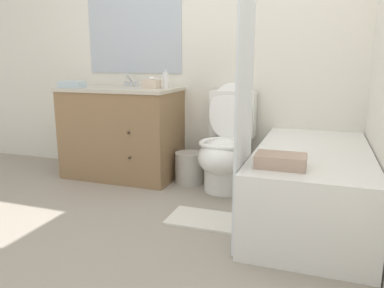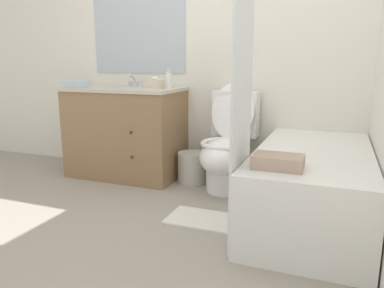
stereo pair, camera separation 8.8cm
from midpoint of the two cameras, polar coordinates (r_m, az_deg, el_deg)
ground_plane at (r=2.21m, az=-9.01°, el=-16.39°), size 14.00×14.00×0.00m
wall_back at (r=3.45m, az=4.49°, el=15.66°), size 8.00×0.06×2.50m
vanity_cabinet at (r=3.53m, az=-9.30°, el=1.94°), size 1.04×0.61×0.83m
sink_faucet at (r=3.64m, az=-8.04°, el=9.29°), size 0.14×0.12×0.12m
toilet at (r=3.11m, az=6.27°, el=-0.66°), size 0.39×0.68×0.88m
bathtub at (r=2.66m, az=18.67°, el=-5.96°), size 0.73×1.48×0.49m
shower_curtain at (r=2.10m, az=8.91°, el=9.42°), size 0.01×0.42×1.90m
wastebasket at (r=3.32m, az=0.76°, el=-3.62°), size 0.25×0.25×0.27m
tissue_box at (r=3.31m, az=-4.90°, el=9.14°), size 0.13×0.12×0.10m
soap_dispenser at (r=3.33m, az=-2.81°, el=9.77°), size 0.05×0.05×0.17m
hand_towel_folded at (r=3.53m, az=-16.54°, el=8.72°), size 0.21×0.14×0.06m
bath_towel_folded at (r=2.11m, az=14.13°, el=-2.61°), size 0.27×0.18×0.07m
bath_mat at (r=2.60m, az=2.70°, el=-11.42°), size 0.48×0.32×0.02m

